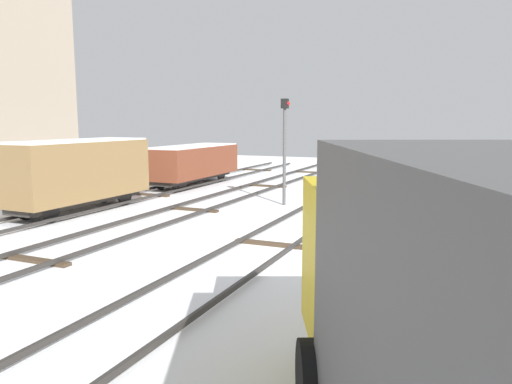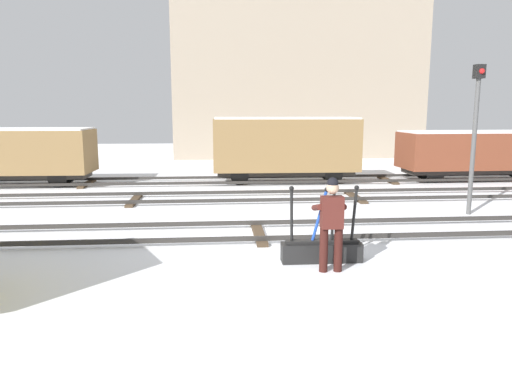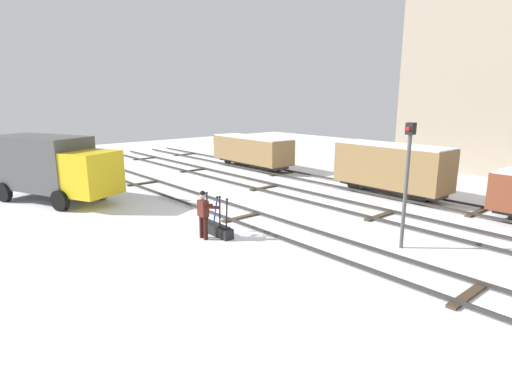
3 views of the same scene
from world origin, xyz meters
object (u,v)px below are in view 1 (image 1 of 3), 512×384
(switch_lever_frame, at_px, (355,234))
(rail_worker, at_px, (378,210))
(delivery_truck, at_px, (504,340))
(freight_car_mid_siding, at_px, (78,171))
(signal_post, at_px, (285,141))
(freight_car_near_switch, at_px, (193,162))

(switch_lever_frame, distance_m, rail_worker, 0.88)
(switch_lever_frame, bearing_deg, delivery_truck, -161.60)
(delivery_truck, height_order, freight_car_mid_siding, delivery_truck)
(signal_post, bearing_deg, freight_car_mid_siding, 124.42)
(rail_worker, xyz_separation_m, freight_car_mid_siding, (0.68, 10.45, 0.50))
(switch_lever_frame, height_order, freight_car_near_switch, freight_car_near_switch)
(delivery_truck, relative_size, freight_car_near_switch, 1.08)
(signal_post, distance_m, freight_car_near_switch, 7.24)
(delivery_truck, xyz_separation_m, signal_post, (13.80, 6.64, 0.76))
(rail_worker, height_order, delivery_truck, delivery_truck)
(delivery_truck, relative_size, freight_car_mid_siding, 1.20)
(switch_lever_frame, distance_m, freight_car_near_switch, 13.11)
(delivery_truck, bearing_deg, freight_car_near_switch, 12.36)
(rail_worker, xyz_separation_m, signal_post, (4.89, 4.31, 1.49))
(switch_lever_frame, distance_m, freight_car_mid_siding, 10.00)
(freight_car_near_switch, height_order, freight_car_mid_siding, freight_car_mid_siding)
(signal_post, xyz_separation_m, freight_car_near_switch, (3.62, 6.14, -1.27))
(signal_post, relative_size, freight_car_near_switch, 0.64)
(delivery_truck, distance_m, signal_post, 15.34)
(switch_lever_frame, relative_size, rail_worker, 0.90)
(freight_car_mid_siding, bearing_deg, signal_post, -54.51)
(freight_car_near_switch, bearing_deg, switch_lever_frame, -131.66)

